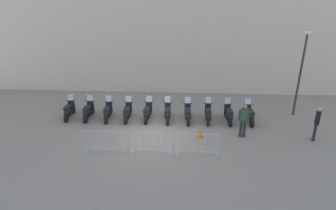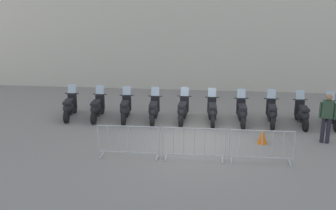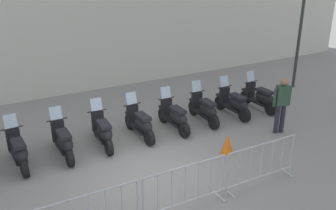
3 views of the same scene
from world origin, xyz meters
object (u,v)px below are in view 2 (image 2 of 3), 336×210
(motorcycle_0, at_px, (69,107))
(motorcycle_5, at_px, (212,112))
(motorcycle_8, at_px, (302,114))
(officer_near_row_end, at_px, (327,115))
(traffic_cone, at_px, (263,136))
(barrier_segment_1, at_px, (194,145))
(motorcycle_6, at_px, (242,113))
(motorcycle_3, at_px, (154,110))
(motorcycle_4, at_px, (183,110))
(motorcycle_7, at_px, (272,113))
(motorcycle_9, at_px, (333,115))
(motorcycle_1, at_px, (97,108))
(motorcycle_2, at_px, (125,109))
(barrier_segment_2, at_px, (262,147))
(barrier_segment_0, at_px, (128,142))

(motorcycle_0, bearing_deg, motorcycle_5, 7.61)
(motorcycle_8, xyz_separation_m, officer_near_row_end, (0.67, -1.56, 0.53))
(motorcycle_5, relative_size, traffic_cone, 3.12)
(barrier_segment_1, bearing_deg, motorcycle_6, 71.75)
(motorcycle_3, distance_m, motorcycle_4, 1.12)
(motorcycle_0, distance_m, barrier_segment_1, 6.17)
(motorcycle_7, xyz_separation_m, motorcycle_9, (2.24, 0.28, 0.00))
(motorcycle_3, relative_size, officer_near_row_end, 1.00)
(motorcycle_6, bearing_deg, motorcycle_4, -173.88)
(motorcycle_1, distance_m, traffic_cone, 6.49)
(officer_near_row_end, bearing_deg, motorcycle_2, 175.18)
(motorcycle_1, distance_m, motorcycle_3, 2.25)
(motorcycle_1, distance_m, officer_near_row_end, 8.51)
(motorcycle_4, distance_m, motorcycle_6, 2.26)
(barrier_segment_2, height_order, traffic_cone, barrier_segment_2)
(motorcycle_6, xyz_separation_m, motorcycle_8, (2.23, 0.33, 0.00))
(motorcycle_7, relative_size, traffic_cone, 3.14)
(motorcycle_4, relative_size, barrier_segment_0, 0.89)
(officer_near_row_end, relative_size, traffic_cone, 3.15)
(barrier_segment_0, distance_m, barrier_segment_1, 2.04)
(motorcycle_3, distance_m, barrier_segment_2, 5.08)
(motorcycle_6, distance_m, motorcycle_7, 1.12)
(motorcycle_1, bearing_deg, motorcycle_5, 7.98)
(motorcycle_9, distance_m, traffic_cone, 3.40)
(motorcycle_1, height_order, motorcycle_4, same)
(motorcycle_1, relative_size, barrier_segment_1, 0.89)
(motorcycle_9, height_order, barrier_segment_0, motorcycle_9)
(motorcycle_0, xyz_separation_m, motorcycle_3, (3.35, 0.38, 0.00))
(motorcycle_1, height_order, motorcycle_5, same)
(motorcycle_2, relative_size, barrier_segment_1, 0.88)
(motorcycle_3, height_order, motorcycle_9, same)
(motorcycle_0, bearing_deg, motorcycle_1, 6.13)
(traffic_cone, bearing_deg, motorcycle_2, 167.43)
(traffic_cone, bearing_deg, motorcycle_6, 114.71)
(motorcycle_4, bearing_deg, motorcycle_9, 7.39)
(motorcycle_4, height_order, motorcycle_5, same)
(motorcycle_1, relative_size, motorcycle_8, 1.00)
(motorcycle_0, xyz_separation_m, motorcycle_9, (10.04, 1.34, 0.00))
(barrier_segment_0, height_order, barrier_segment_2, same)
(motorcycle_5, bearing_deg, motorcycle_7, 8.06)
(motorcycle_2, distance_m, barrier_segment_1, 4.46)
(barrier_segment_1, bearing_deg, motorcycle_2, 136.81)
(motorcycle_3, distance_m, traffic_cone, 4.37)
(motorcycle_1, relative_size, motorcycle_4, 1.00)
(motorcycle_0, relative_size, barrier_segment_1, 0.88)
(motorcycle_1, distance_m, motorcycle_2, 1.13)
(barrier_segment_0, bearing_deg, officer_near_row_end, 23.84)
(motorcycle_6, relative_size, barrier_segment_1, 0.89)
(motorcycle_6, bearing_deg, officer_near_row_end, -23.05)
(barrier_segment_0, height_order, barrier_segment_1, same)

